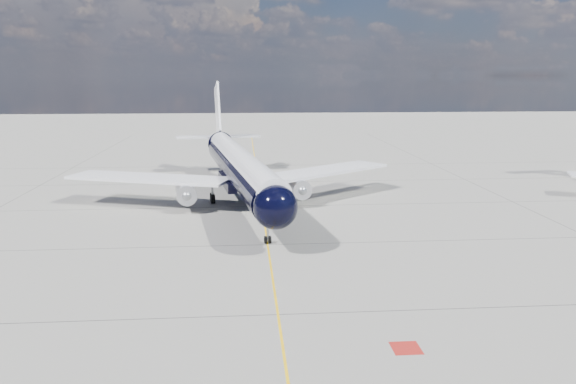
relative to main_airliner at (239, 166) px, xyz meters
name	(u,v)px	position (x,y,z in m)	size (l,w,h in m)	color
ground	(261,197)	(2.63, 2.18, -4.34)	(320.00, 320.00, 0.00)	gray
taxiway_centerline	(262,206)	(2.63, -2.82, -4.33)	(0.16, 160.00, 0.01)	yellow
red_marking	(406,348)	(9.43, -37.82, -4.33)	(1.60, 1.60, 0.01)	maroon
main_airliner	(239,166)	(0.00, 0.00, 0.00)	(39.30, 48.26, 13.97)	black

